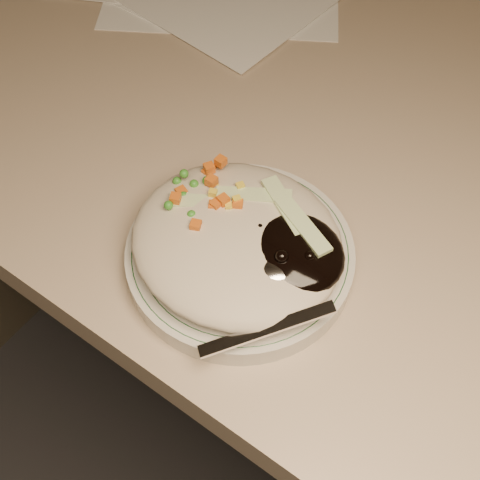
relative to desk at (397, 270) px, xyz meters
The scene contains 4 objects.
desk is the anchor object (origin of this frame).
plate 0.32m from the desk, 113.02° to the right, with size 0.21×0.21×0.02m, color silver.
plate_rim 0.32m from the desk, 113.02° to the right, with size 0.20×0.20×0.00m.
meal 0.34m from the desk, 111.98° to the right, with size 0.21×0.19×0.05m.
Camera 1 is at (0.11, 0.88, 1.26)m, focal length 50.00 mm.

